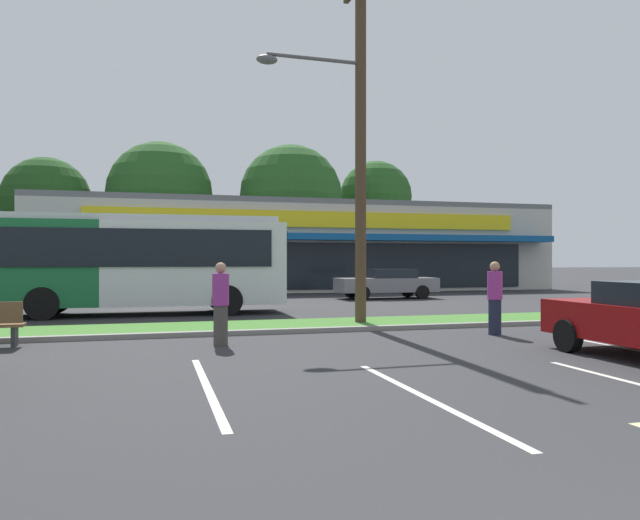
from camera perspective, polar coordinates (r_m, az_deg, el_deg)
grass_median at (r=16.10m, az=-4.56°, el=-6.23°), size 56.00×2.20×0.12m
curb_lip at (r=14.91m, az=-3.65°, el=-6.73°), size 56.00×0.24×0.12m
parking_stripe_0 at (r=8.90m, az=-10.61°, el=-11.70°), size 0.12×4.80×0.01m
parking_stripe_1 at (r=8.25m, az=9.91°, el=-12.64°), size 0.12×4.80×0.01m
storefront_building at (r=37.98m, az=-2.40°, el=1.22°), size 30.05×11.86×5.21m
tree_left at (r=47.03m, az=-24.45°, el=5.14°), size 6.09×6.09×9.06m
tree_mid_left at (r=47.46m, az=-14.89°, el=6.00°), size 7.92×7.92×10.72m
tree_mid at (r=46.78m, az=-2.77°, el=6.02°), size 7.90×7.90×10.65m
tree_mid_right at (r=51.83m, az=5.28°, el=5.92°), size 6.12×6.12×10.22m
utility_pole at (r=16.74m, az=3.39°, el=12.09°), size 3.03×2.40×9.93m
city_bus at (r=20.90m, az=-21.56°, el=-0.10°), size 13.07×2.85×3.25m
car_0 at (r=28.35m, az=6.35°, el=-2.17°), size 4.67×1.86×1.38m
car_2 at (r=26.23m, az=-18.41°, el=-2.29°), size 4.20×1.95×1.48m
pedestrian_by_pole at (r=15.19m, az=16.18°, el=-3.46°), size 0.36×0.36×1.77m
pedestrian_mid at (r=12.96m, az=-9.36°, el=-4.09°), size 0.35×0.35×1.76m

